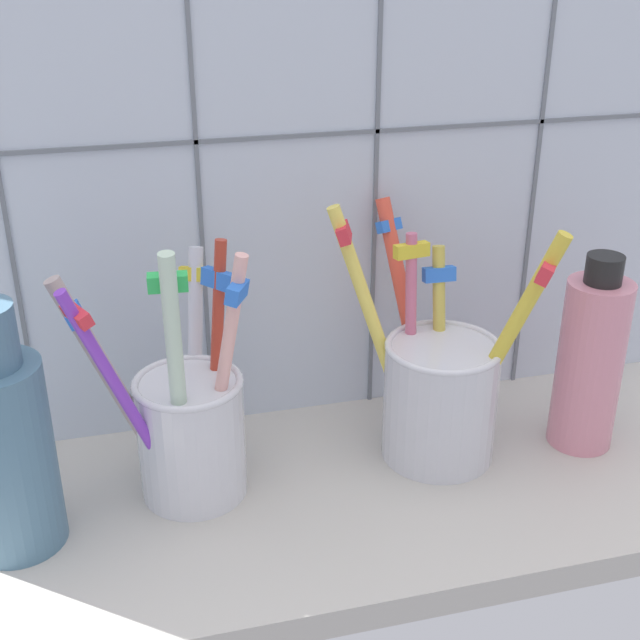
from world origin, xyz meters
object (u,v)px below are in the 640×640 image
at_px(toothbrush_cup_right, 439,389).
at_px(toothbrush_cup_left, 188,424).
at_px(ceramic_vase, 3,444).
at_px(soap_bottle, 590,361).

bearing_deg(toothbrush_cup_right, toothbrush_cup_left, -179.32).
bearing_deg(ceramic_vase, soap_bottle, 1.67).
relative_size(toothbrush_cup_right, soap_bottle, 1.24).
xyz_separation_m(toothbrush_cup_left, soap_bottle, (0.29, -0.01, 0.01)).
height_order(ceramic_vase, soap_bottle, ceramic_vase).
xyz_separation_m(toothbrush_cup_left, toothbrush_cup_right, (0.18, 0.00, -0.00)).
height_order(toothbrush_cup_left, soap_bottle, toothbrush_cup_left).
height_order(toothbrush_cup_left, ceramic_vase, toothbrush_cup_left).
relative_size(ceramic_vase, soap_bottle, 1.09).
bearing_deg(soap_bottle, toothbrush_cup_left, 177.65).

